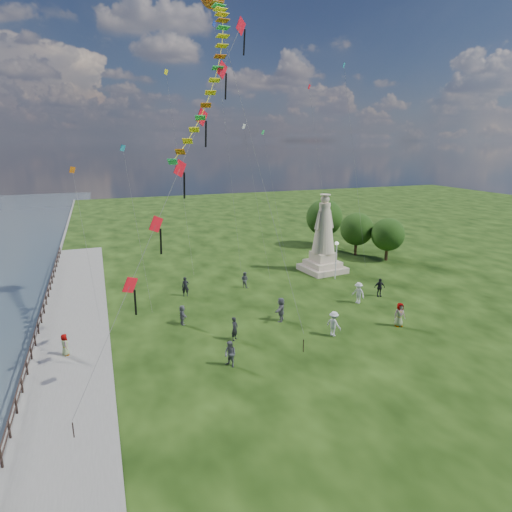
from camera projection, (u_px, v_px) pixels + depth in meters
name	position (u px, v px, depth m)	size (l,w,h in m)	color
waterfront	(52.00, 352.00, 28.61)	(200.00, 200.00, 1.51)	#2D3D43
statue	(323.00, 243.00, 45.34)	(4.55, 4.55, 8.29)	#C0AA91
lamppost	(336.00, 252.00, 42.81)	(0.36, 0.36, 3.90)	silver
tree_row	(348.00, 225.00, 53.32)	(7.77, 13.08, 6.25)	#382314
person_0	(235.00, 329.00, 29.98)	(0.63, 0.41, 1.72)	black
person_1	(230.00, 354.00, 26.43)	(0.82, 0.51, 1.69)	#595960
person_2	(334.00, 324.00, 30.64)	(1.19, 0.61, 1.84)	silver
person_4	(399.00, 315.00, 32.22)	(0.91, 0.56, 1.86)	#595960
person_5	(182.00, 315.00, 32.59)	(1.43, 0.62, 1.54)	#595960
person_6	(185.00, 287.00, 38.51)	(0.65, 0.43, 1.78)	black
person_7	(245.00, 280.00, 40.78)	(0.76, 0.47, 1.56)	#595960
person_8	(358.00, 293.00, 36.80)	(1.21, 0.62, 1.87)	silver
person_9	(379.00, 287.00, 38.45)	(0.99, 0.51, 1.69)	black
person_10	(65.00, 346.00, 27.69)	(0.72, 0.44, 1.47)	#595960
person_11	(281.00, 309.00, 33.17)	(1.77, 0.76, 1.91)	#595960
red_kite_train	(189.00, 150.00, 24.24)	(11.95, 9.35, 21.07)	black
small_kites	(236.00, 136.00, 43.57)	(29.35, 16.19, 25.29)	teal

